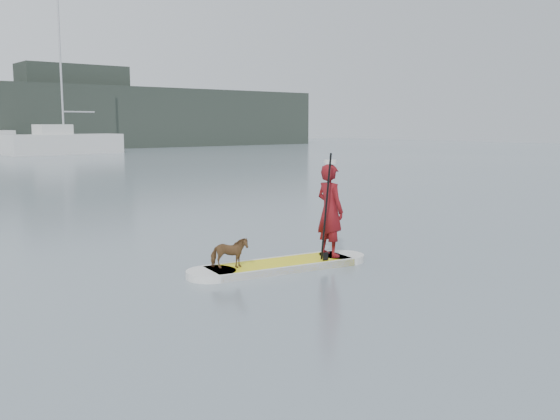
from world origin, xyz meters
TOP-DOWN VIEW (x-y plane):
  - ground at (0.00, 0.00)m, footprint 140.00×140.00m
  - paddleboard at (1.25, 1.47)m, footprint 3.26×1.22m
  - paddler at (2.23, 1.31)m, footprint 0.40×0.60m
  - white_cap at (2.23, 1.31)m, footprint 0.22×0.22m
  - dog at (0.33, 1.63)m, footprint 0.65×0.54m
  - paddle at (1.92, 1.08)m, footprint 0.10×0.30m
  - sailboat_e at (12.80, 43.15)m, footprint 9.11×3.48m
  - shore_building_east at (18.00, 54.00)m, footprint 10.00×4.00m

SIDE VIEW (x-z plane):
  - ground at x=0.00m, z-range 0.00..0.00m
  - paddleboard at x=1.25m, z-range 0.00..0.12m
  - dog at x=0.33m, z-range 0.12..0.62m
  - paddle at x=1.92m, z-range -0.20..1.80m
  - paddler at x=2.23m, z-range 0.12..1.73m
  - sailboat_e at x=12.80m, z-range -5.55..7.41m
  - white_cap at x=2.23m, z-range 1.73..1.80m
  - shore_building_east at x=18.00m, z-range 0.00..8.00m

